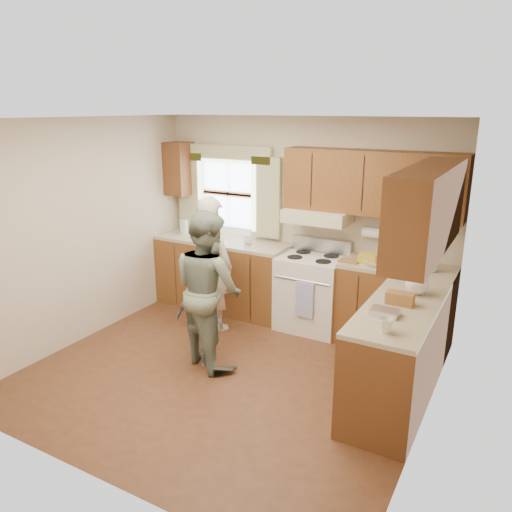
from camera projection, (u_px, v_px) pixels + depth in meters
The scene contains 6 objects.
room at pixel (226, 255), 4.73m from camera, with size 3.80×3.80×3.80m.
kitchen_fixtures at pixel (327, 274), 5.46m from camera, with size 3.80×2.25×2.15m.
stove at pixel (312, 291), 6.02m from camera, with size 0.76×0.67×1.07m.
woman_left at pixel (212, 264), 5.92m from camera, with size 0.59×0.39×1.63m, color silver.
woman_right at pixel (208, 289), 5.09m from camera, with size 0.79×0.62×1.63m, color #253F2D.
child at pixel (199, 321), 5.13m from camera, with size 0.56×0.23×0.96m, color gray.
Camera 1 is at (2.45, -3.82, 2.60)m, focal length 35.00 mm.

